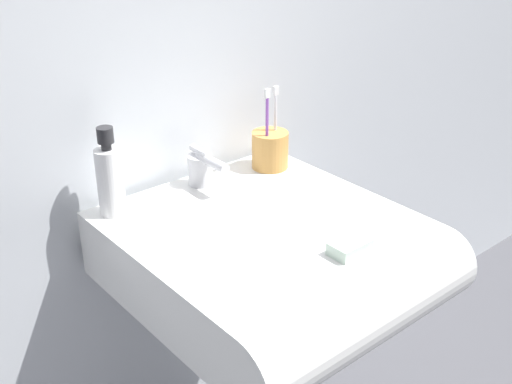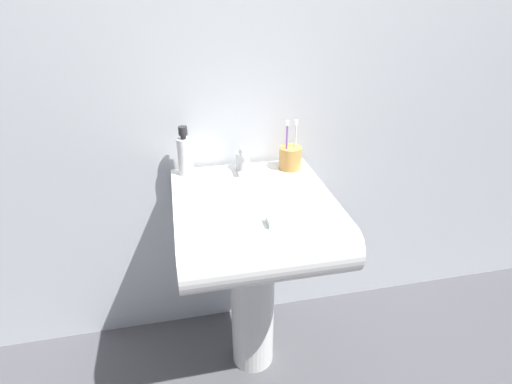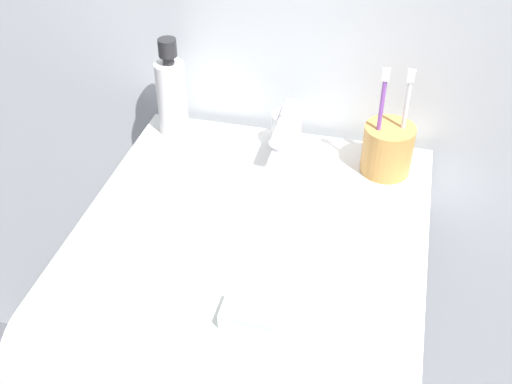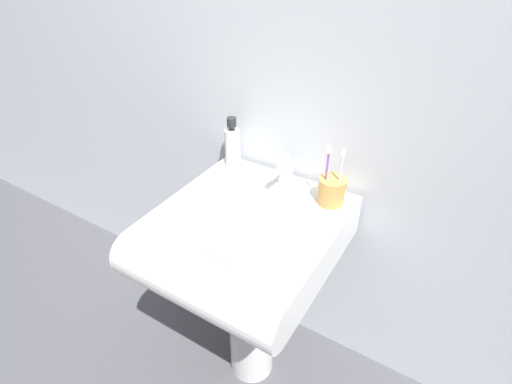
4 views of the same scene
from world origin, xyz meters
TOP-DOWN VIEW (x-y plane):
  - sink_basin at (0.00, -0.06)m, footprint 0.53×0.59m
  - faucet at (0.01, 0.20)m, footprint 0.05×0.12m
  - toothbrush_cup at (0.18, 0.18)m, footprint 0.08×0.08m
  - soap_bottle at (-0.21, 0.21)m, footprint 0.05×0.05m
  - bar_soap at (0.04, -0.20)m, footprint 0.08×0.05m

SIDE VIEW (x-z plane):
  - sink_basin at x=0.00m, z-range 0.64..0.79m
  - bar_soap at x=0.04m, z-range 0.79..0.81m
  - faucet at x=0.01m, z-range 0.78..0.87m
  - toothbrush_cup at x=0.18m, z-range 0.73..0.93m
  - soap_bottle at x=-0.21m, z-range 0.77..0.95m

